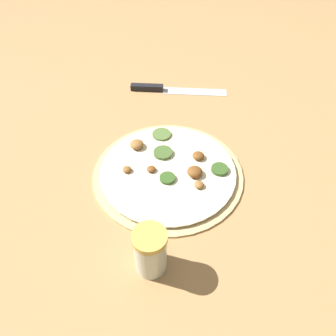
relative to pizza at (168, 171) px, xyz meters
name	(u,v)px	position (x,y,z in m)	size (l,w,h in m)	color
ground_plane	(168,174)	(0.00, 0.00, -0.01)	(3.00, 3.00, 0.00)	tan
pizza	(168,171)	(0.00, 0.00, 0.00)	(0.35, 0.35, 0.03)	#D6B77A
knife	(163,89)	(-0.21, -0.28, 0.00)	(0.24, 0.22, 0.02)	silver
spice_jar	(151,251)	(0.17, 0.16, 0.04)	(0.06, 0.06, 0.10)	silver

